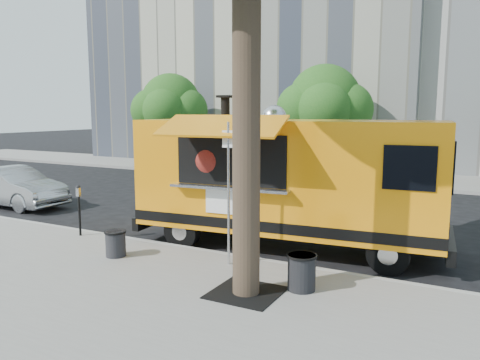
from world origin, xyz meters
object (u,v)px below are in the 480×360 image
at_px(far_tree_a, 171,104).
at_px(trash_bin_left, 116,243).
at_px(far_tree_b, 324,101).
at_px(sign_post, 229,185).
at_px(food_truck, 286,178).
at_px(trash_bin_right, 302,271).
at_px(sedan, 13,187).
at_px(parking_meter, 79,204).

distance_m(far_tree_a, trash_bin_left, 17.45).
relative_size(far_tree_b, sign_post, 1.83).
bearing_deg(food_truck, trash_bin_right, -67.70).
bearing_deg(sedan, trash_bin_right, -103.57).
xyz_separation_m(far_tree_b, food_truck, (2.97, -12.13, -2.08)).
bearing_deg(food_truck, trash_bin_left, -141.45).
distance_m(far_tree_a, sign_post, 18.14).
bearing_deg(food_truck, parking_meter, -164.34).
distance_m(sign_post, trash_bin_right, 2.39).
height_order(parking_meter, trash_bin_right, parking_meter).
height_order(far_tree_a, food_truck, far_tree_a).
xyz_separation_m(trash_bin_left, trash_bin_right, (4.37, 0.06, 0.04)).
distance_m(sign_post, food_truck, 2.16).
xyz_separation_m(sign_post, trash_bin_left, (-2.50, -0.70, -1.39)).
xyz_separation_m(parking_meter, trash_bin_left, (2.05, -0.90, -0.52)).
bearing_deg(sign_post, parking_meter, 177.48).
distance_m(food_truck, trash_bin_left, 4.26).
relative_size(far_tree_b, food_truck, 0.71).
relative_size(parking_meter, trash_bin_left, 2.32).
height_order(far_tree_b, sedan, far_tree_b).
height_order(far_tree_a, parking_meter, far_tree_a).
height_order(far_tree_b, trash_bin_left, far_tree_b).
xyz_separation_m(far_tree_b, trash_bin_right, (4.42, -14.89, -3.33)).
xyz_separation_m(far_tree_a, sign_post, (11.55, -13.85, -1.93)).
relative_size(trash_bin_left, trash_bin_right, 0.87).
bearing_deg(sign_post, far_tree_b, 100.15).
bearing_deg(trash_bin_right, sedan, 165.91).
xyz_separation_m(sedan, trash_bin_left, (7.58, -3.06, -0.24)).
height_order(far_tree_a, sign_post, far_tree_a).
bearing_deg(trash_bin_right, food_truck, 117.72).
height_order(parking_meter, sedan, parking_meter).
height_order(sedan, trash_bin_left, sedan).
xyz_separation_m(far_tree_b, parking_meter, (-2.00, -14.05, -2.85)).
xyz_separation_m(far_tree_a, sedan, (1.46, -11.49, -3.08)).
bearing_deg(trash_bin_left, parking_meter, 156.21).
relative_size(far_tree_a, sedan, 1.26).
height_order(far_tree_a, far_tree_b, far_tree_b).
bearing_deg(parking_meter, far_tree_a, 117.15).
xyz_separation_m(parking_meter, food_truck, (4.97, 1.92, 0.77)).
relative_size(far_tree_a, trash_bin_left, 9.29).
relative_size(food_truck, trash_bin_left, 13.38).
xyz_separation_m(sign_post, sedan, (-10.09, 2.36, -1.15)).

